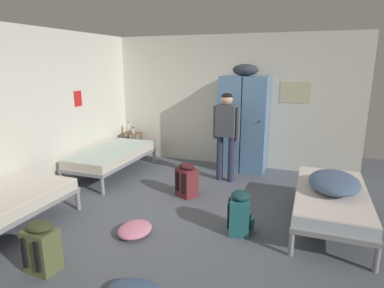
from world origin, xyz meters
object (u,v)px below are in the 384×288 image
(locker_bank, at_px, (243,122))
(bed_right, at_px, (331,198))
(person_traveler, at_px, (226,129))
(backpack_maroon, at_px, (187,180))
(water_bottle, at_px, (129,127))
(bedding_heap, at_px, (334,182))
(lotion_bottle, at_px, (133,131))
(bed_left_rear, at_px, (112,155))
(backpack_olive, at_px, (42,247))
(shelf_unit, at_px, (132,142))
(backpack_teal, at_px, (240,213))
(clothes_pile_pink, at_px, (135,229))

(locker_bank, distance_m, bed_right, 2.50)
(person_traveler, xyz_separation_m, backpack_maroon, (-0.39, -0.90, -0.70))
(water_bottle, distance_m, backpack_maroon, 2.67)
(bed_right, bearing_deg, bedding_heap, 46.17)
(bed_right, relative_size, bedding_heap, 2.18)
(locker_bank, distance_m, lotion_bottle, 2.48)
(bed_left_rear, xyz_separation_m, bed_right, (3.84, -0.73, 0.00))
(person_traveler, height_order, backpack_olive, person_traveler)
(shelf_unit, distance_m, bedding_heap, 4.51)
(bed_right, xyz_separation_m, lotion_bottle, (-4.02, 1.84, 0.25))
(bedding_heap, bearing_deg, shelf_unit, 155.62)
(bed_right, height_order, backpack_teal, backpack_teal)
(bed_right, relative_size, backpack_teal, 3.45)
(clothes_pile_pink, bearing_deg, bed_right, 26.18)
(bed_left_rear, bearing_deg, backpack_maroon, -15.48)
(bedding_heap, relative_size, backpack_teal, 1.59)
(locker_bank, bearing_deg, bed_right, -49.95)
(bedding_heap, distance_m, backpack_olive, 3.53)
(shelf_unit, relative_size, clothes_pile_pink, 1.17)
(bed_left_rear, bearing_deg, bedding_heap, -10.44)
(backpack_teal, height_order, backpack_olive, same)
(bed_right, bearing_deg, backpack_maroon, 173.25)
(water_bottle, xyz_separation_m, lotion_bottle, (0.15, -0.06, -0.05))
(clothes_pile_pink, bearing_deg, backpack_olive, -118.31)
(backpack_maroon, relative_size, backpack_olive, 1.00)
(water_bottle, relative_size, backpack_teal, 0.44)
(lotion_bottle, distance_m, clothes_pile_pink, 3.48)
(lotion_bottle, relative_size, backpack_olive, 0.24)
(bed_right, height_order, backpack_maroon, backpack_maroon)
(lotion_bottle, bearing_deg, locker_bank, 0.50)
(lotion_bottle, relative_size, clothes_pile_pink, 0.27)
(shelf_unit, xyz_separation_m, backpack_olive, (1.29, -3.96, -0.09))
(shelf_unit, xyz_separation_m, person_traveler, (2.36, -0.73, 0.61))
(bed_left_rear, height_order, bed_right, same)
(bed_right, bearing_deg, backpack_olive, -143.40)
(lotion_bottle, bearing_deg, bed_left_rear, -80.79)
(backpack_teal, bearing_deg, shelf_unit, 140.56)
(bedding_heap, bearing_deg, locker_bank, 130.63)
(bed_right, distance_m, backpack_maroon, 2.13)
(shelf_unit, xyz_separation_m, backpack_teal, (3.02, -2.49, -0.09))
(water_bottle, distance_m, clothes_pile_pink, 3.61)
(backpack_teal, bearing_deg, clothes_pile_pink, -157.26)
(bed_left_rear, bearing_deg, bed_right, -10.74)
(person_traveler, bearing_deg, lotion_bottle, 163.35)
(person_traveler, distance_m, lotion_bottle, 2.42)
(bed_right, bearing_deg, clothes_pile_pink, -153.82)
(locker_bank, distance_m, backpack_olive, 4.19)
(bed_left_rear, xyz_separation_m, backpack_olive, (1.04, -2.81, -0.12))
(bed_left_rear, xyz_separation_m, water_bottle, (-0.33, 1.17, 0.30))
(shelf_unit, distance_m, bed_right, 4.50)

